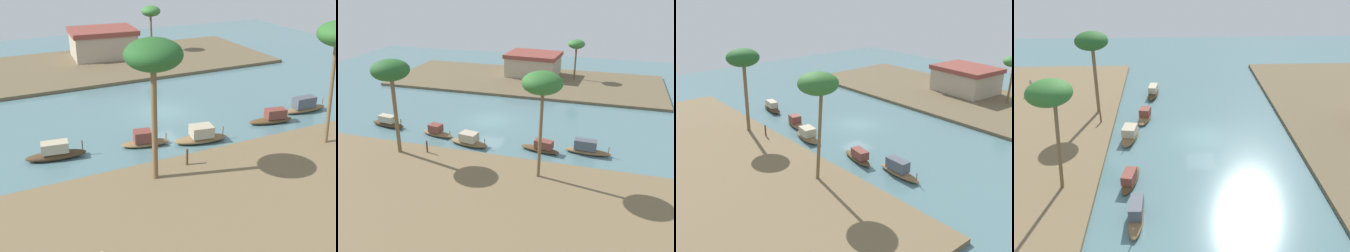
% 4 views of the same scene
% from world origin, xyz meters
% --- Properties ---
extents(river_water, '(67.24, 67.24, 0.00)m').
position_xyz_m(river_water, '(0.00, 0.00, 0.00)').
color(river_water, slate).
rests_on(river_water, ground).
extents(riverbank_left, '(36.89, 14.70, 0.33)m').
position_xyz_m(riverbank_left, '(0.00, -15.17, 0.16)').
color(riverbank_left, brown).
rests_on(riverbank_left, ground).
extents(sampan_upstream_small, '(3.59, 1.50, 1.09)m').
position_xyz_m(sampan_upstream_small, '(6.47, -5.59, 0.42)').
color(sampan_upstream_small, brown).
rests_on(sampan_upstream_small, river_water).
extents(sampan_near_left_bank, '(3.90, 1.02, 1.26)m').
position_xyz_m(sampan_near_left_bank, '(10.22, -4.88, 0.50)').
color(sampan_near_left_bank, brown).
rests_on(sampan_near_left_bank, river_water).
extents(sampan_downstream_large, '(3.34, 1.58, 1.09)m').
position_xyz_m(sampan_downstream_large, '(-3.65, -5.04, 0.39)').
color(sampan_downstream_large, brown).
rests_on(sampan_downstream_large, river_water).
extents(sampan_foreground, '(3.83, 1.46, 1.16)m').
position_xyz_m(sampan_foreground, '(-9.32, -4.43, 0.44)').
color(sampan_foreground, '#47331E').
rests_on(sampan_foreground, river_water).
extents(sampan_open_hull, '(3.79, 1.72, 1.19)m').
position_xyz_m(sampan_open_hull, '(0.03, -6.14, 0.46)').
color(sampan_open_hull, brown).
rests_on(sampan_open_hull, river_water).
extents(person_on_near_bank, '(0.45, 0.37, 1.54)m').
position_xyz_m(person_on_near_bank, '(-9.65, -15.85, 1.04)').
color(person_on_near_bank, brown).
rests_on(person_on_near_bank, riverbank_left).
extents(person_by_mooring, '(0.47, 0.45, 1.54)m').
position_xyz_m(person_by_mooring, '(-9.80, -17.50, 0.97)').
color(person_by_mooring, brown).
rests_on(person_by_mooring, riverbank_left).
extents(mooring_post, '(0.14, 0.14, 1.03)m').
position_xyz_m(mooring_post, '(-2.54, -9.03, 0.84)').
color(mooring_post, '#4C3823').
rests_on(mooring_post, riverbank_left).
extents(palm_tree_left_near, '(2.98, 2.98, 7.80)m').
position_xyz_m(palm_tree_left_near, '(-4.81, -9.54, 7.15)').
color(palm_tree_left_near, brown).
rests_on(palm_tree_left_near, riverbank_left).
extents(palm_tree_left_far, '(2.83, 2.83, 7.84)m').
position_xyz_m(palm_tree_left_far, '(7.16, -9.96, 7.28)').
color(palm_tree_left_far, brown).
rests_on(palm_tree_left_far, riverbank_left).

